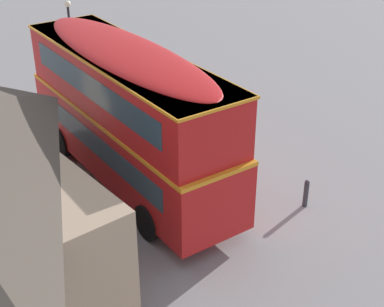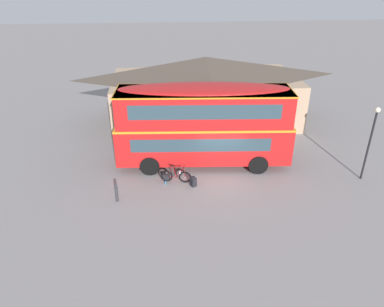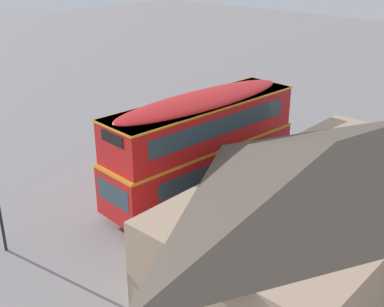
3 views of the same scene
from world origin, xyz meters
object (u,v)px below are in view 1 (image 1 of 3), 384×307
object	(u,v)px
touring_bicycle	(208,174)
kerb_bollard	(306,193)
backpack_on_ground	(201,161)
water_bottle_blue_sports	(222,185)
double_decker_bus	(128,111)
street_lamp	(71,36)

from	to	relation	value
touring_bicycle	kerb_bollard	size ratio (longest dim) A/B	1.73
backpack_on_ground	water_bottle_blue_sports	world-z (taller)	backpack_on_ground
double_decker_bus	water_bottle_blue_sports	bearing A→B (deg)	-137.25
water_bottle_blue_sports	backpack_on_ground	bearing A→B (deg)	-10.58
double_decker_bus	street_lamp	distance (m)	8.88
touring_bicycle	water_bottle_blue_sports	size ratio (longest dim) A/B	7.57
touring_bicycle	street_lamp	bearing A→B (deg)	-3.11
water_bottle_blue_sports	kerb_bollard	xyz separation A→B (m)	(-2.46, -1.35, 0.40)
street_lamp	touring_bicycle	bearing A→B (deg)	176.89
street_lamp	kerb_bollard	size ratio (longest dim) A/B	4.32
double_decker_bus	kerb_bollard	world-z (taller)	double_decker_bus
backpack_on_ground	kerb_bollard	size ratio (longest dim) A/B	0.57
backpack_on_ground	water_bottle_blue_sports	size ratio (longest dim) A/B	2.48
backpack_on_ground	kerb_bollard	distance (m)	4.08
touring_bicycle	backpack_on_ground	world-z (taller)	touring_bicycle
double_decker_bus	water_bottle_blue_sports	distance (m)	4.02
kerb_bollard	water_bottle_blue_sports	bearing A→B (deg)	28.71
double_decker_bus	backpack_on_ground	xyz separation A→B (m)	(-0.81, -2.39, -2.36)
double_decker_bus	street_lamp	world-z (taller)	double_decker_bus
water_bottle_blue_sports	double_decker_bus	bearing A→B (deg)	42.75
double_decker_bus	street_lamp	bearing A→B (deg)	-16.23
double_decker_bus	backpack_on_ground	world-z (taller)	double_decker_bus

